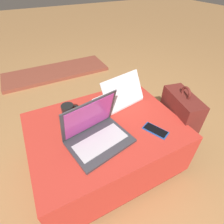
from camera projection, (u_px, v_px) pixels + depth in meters
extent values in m
plane|color=#9E7042|center=(106.00, 160.00, 1.38)|extent=(14.00, 14.00, 0.00)
cube|color=maroon|center=(106.00, 158.00, 1.36)|extent=(0.92, 0.71, 0.05)
cube|color=#B22D23|center=(105.00, 142.00, 1.24)|extent=(0.96, 0.74, 0.34)
cube|color=#333338|center=(100.00, 142.00, 1.01)|extent=(0.39, 0.32, 0.02)
cube|color=#B2B2B7|center=(101.00, 141.00, 1.00)|extent=(0.32, 0.20, 0.00)
cube|color=#333338|center=(89.00, 116.00, 0.98)|extent=(0.35, 0.14, 0.25)
cube|color=#B23D93|center=(90.00, 117.00, 0.98)|extent=(0.31, 0.12, 0.22)
cube|color=silver|center=(118.00, 99.00, 1.33)|extent=(0.36, 0.28, 0.02)
cube|color=#B2B2B7|center=(117.00, 98.00, 1.33)|extent=(0.30, 0.17, 0.00)
cube|color=silver|center=(123.00, 91.00, 1.22)|extent=(0.34, 0.16, 0.20)
cube|color=green|center=(123.00, 91.00, 1.23)|extent=(0.30, 0.14, 0.18)
cube|color=#1E4C9E|center=(155.00, 130.00, 1.08)|extent=(0.13, 0.17, 0.01)
cube|color=black|center=(156.00, 130.00, 1.08)|extent=(0.11, 0.15, 0.00)
cube|color=#5B1E19|center=(176.00, 123.00, 1.35)|extent=(0.21, 0.35, 0.50)
cube|color=#4E1A15|center=(183.00, 129.00, 1.43)|extent=(0.10, 0.26, 0.22)
torus|color=#5B1E19|center=(186.00, 93.00, 1.17)|extent=(0.03, 0.10, 0.09)
cylinder|color=black|center=(68.00, 112.00, 1.15)|extent=(0.08, 0.08, 0.10)
torus|color=black|center=(75.00, 110.00, 1.17)|extent=(0.07, 0.01, 0.07)
cube|color=brown|center=(56.00, 72.00, 2.47)|extent=(1.40, 0.50, 0.04)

